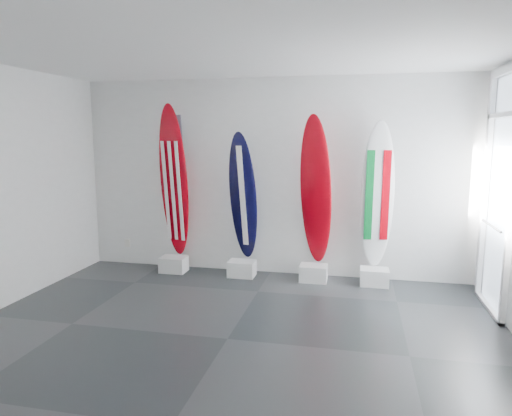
% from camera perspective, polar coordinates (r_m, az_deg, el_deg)
% --- Properties ---
extents(floor, '(6.00, 6.00, 0.00)m').
position_cam_1_polar(floor, '(5.10, -3.54, -15.84)').
color(floor, black).
rests_on(floor, ground).
extents(ceiling, '(6.00, 6.00, 0.00)m').
position_cam_1_polar(ceiling, '(4.71, -3.92, 19.46)').
color(ceiling, white).
rests_on(ceiling, wall_back).
extents(wall_back, '(6.00, 0.00, 6.00)m').
position_cam_1_polar(wall_back, '(7.10, 1.87, 3.79)').
color(wall_back, silver).
rests_on(wall_back, ground).
extents(wall_front, '(6.00, 0.00, 6.00)m').
position_cam_1_polar(wall_front, '(2.42, -20.41, -6.90)').
color(wall_front, silver).
rests_on(wall_front, ground).
extents(display_block_usa, '(0.40, 0.30, 0.24)m').
position_cam_1_polar(display_block_usa, '(7.47, -10.13, -6.86)').
color(display_block_usa, white).
rests_on(display_block_usa, floor).
extents(surfboard_usa, '(0.60, 0.42, 2.39)m').
position_cam_1_polar(surfboard_usa, '(7.32, -10.11, 3.26)').
color(surfboard_usa, '#9F010D').
rests_on(surfboard_usa, display_block_usa).
extents(display_block_navy, '(0.40, 0.30, 0.24)m').
position_cam_1_polar(display_block_navy, '(7.13, -1.76, -7.49)').
color(display_block_navy, white).
rests_on(display_block_navy, floor).
extents(surfboard_navy, '(0.52, 0.47, 1.97)m').
position_cam_1_polar(surfboard_navy, '(7.00, -1.60, 1.39)').
color(surfboard_navy, black).
rests_on(surfboard_navy, display_block_navy).
extents(display_block_swiss, '(0.40, 0.30, 0.24)m').
position_cam_1_polar(display_block_swiss, '(6.96, 7.12, -7.99)').
color(display_block_swiss, white).
rests_on(display_block_swiss, floor).
extents(surfboard_swiss, '(0.59, 0.49, 2.21)m').
position_cam_1_polar(surfboard_swiss, '(6.80, 7.39, 2.14)').
color(surfboard_swiss, '#9F010D').
rests_on(surfboard_swiss, display_block_swiss).
extents(display_block_italy, '(0.40, 0.30, 0.24)m').
position_cam_1_polar(display_block_italy, '(6.94, 14.41, -8.25)').
color(display_block_italy, white).
rests_on(display_block_italy, floor).
extents(surfboard_italy, '(0.50, 0.25, 2.11)m').
position_cam_1_polar(surfboard_italy, '(6.79, 14.76, 1.51)').
color(surfboard_italy, white).
rests_on(surfboard_italy, display_block_italy).
extents(wall_outlet, '(0.09, 0.02, 0.13)m').
position_cam_1_polar(wall_outlet, '(8.08, -15.60, -4.18)').
color(wall_outlet, silver).
rests_on(wall_outlet, wall_back).
extents(glass_door, '(0.12, 1.16, 2.85)m').
position_cam_1_polar(glass_door, '(6.27, 27.84, 1.38)').
color(glass_door, white).
rests_on(glass_door, floor).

